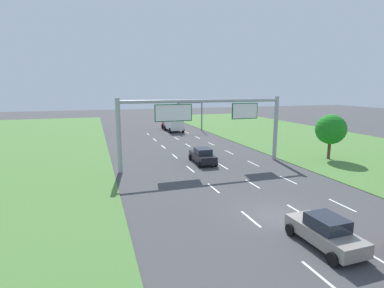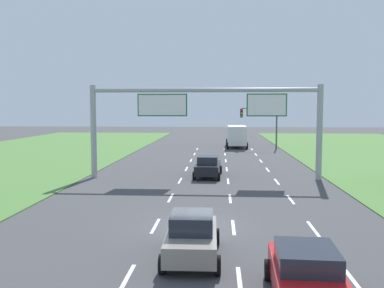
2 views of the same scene
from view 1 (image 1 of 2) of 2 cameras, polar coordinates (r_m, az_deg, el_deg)
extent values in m
plane|color=#424244|center=(20.00, 15.60, -12.92)|extent=(200.00, 200.00, 0.00)
cube|color=#4C7A38|center=(41.03, 32.59, -2.09)|extent=(24.00, 120.00, 0.06)
cube|color=white|center=(14.87, 23.32, -22.20)|extent=(0.14, 2.40, 0.01)
cube|color=white|center=(19.14, 11.10, -13.81)|extent=(0.14, 2.40, 0.01)
cube|color=white|center=(24.17, 4.10, -8.38)|extent=(0.14, 2.40, 0.01)
cube|color=white|center=(29.56, -0.31, -4.80)|extent=(0.14, 2.40, 0.01)
cube|color=white|center=(35.14, -3.31, -2.33)|extent=(0.14, 2.40, 0.01)
cube|color=white|center=(40.85, -5.47, -0.53)|extent=(0.14, 2.40, 0.01)
cube|color=white|center=(46.63, -7.10, 0.82)|extent=(0.14, 2.40, 0.01)
cube|color=white|center=(52.46, -8.37, 1.87)|extent=(0.14, 2.40, 0.01)
cube|color=white|center=(17.16, 32.62, -18.41)|extent=(0.14, 2.40, 0.01)
cube|color=white|center=(20.97, 19.67, -12.03)|extent=(0.14, 2.40, 0.01)
cube|color=white|center=(25.64, 11.43, -7.44)|extent=(0.14, 2.40, 0.01)
cube|color=white|center=(30.77, 5.92, -4.24)|extent=(0.14, 2.40, 0.01)
cube|color=white|center=(36.17, 2.06, -1.94)|extent=(0.14, 2.40, 0.01)
cube|color=white|center=(41.74, -0.78, -0.25)|extent=(0.14, 2.40, 0.01)
cube|color=white|center=(47.41, -2.95, 1.05)|extent=(0.14, 2.40, 0.01)
cube|color=white|center=(53.15, -4.65, 2.06)|extent=(0.14, 2.40, 0.01)
cube|color=white|center=(23.19, 26.65, -10.36)|extent=(0.14, 2.40, 0.01)
cube|color=white|center=(27.48, 17.83, -6.52)|extent=(0.14, 2.40, 0.01)
cube|color=white|center=(32.32, 11.61, -3.68)|extent=(0.14, 2.40, 0.01)
cube|color=white|center=(37.50, 7.09, -1.57)|extent=(0.14, 2.40, 0.01)
cube|color=white|center=(42.89, 3.68, 0.03)|extent=(0.14, 2.40, 0.01)
cube|color=white|center=(48.43, 1.05, 1.26)|extent=(0.14, 2.40, 0.01)
cube|color=white|center=(54.06, -1.04, 2.24)|extent=(0.14, 2.40, 0.01)
cube|color=gray|center=(16.99, 23.93, -15.40)|extent=(1.78, 4.15, 0.68)
cube|color=#232833|center=(16.66, 24.34, -13.49)|extent=(1.49, 1.83, 0.63)
cylinder|color=black|center=(17.63, 18.22, -15.25)|extent=(0.23, 0.64, 0.64)
cylinder|color=black|center=(18.68, 22.66, -14.04)|extent=(0.23, 0.64, 0.64)
cylinder|color=black|center=(15.64, 25.29, -19.27)|extent=(0.23, 0.64, 0.64)
cylinder|color=black|center=(16.81, 29.80, -17.51)|extent=(0.23, 0.64, 0.64)
cube|color=black|center=(31.82, 2.02, -2.44)|extent=(1.94, 4.51, 0.72)
cube|color=#232833|center=(31.55, 2.10, -1.35)|extent=(1.60, 1.97, 0.58)
cylinder|color=black|center=(33.21, -0.35, -2.52)|extent=(0.25, 0.65, 0.64)
cylinder|color=black|center=(33.72, 2.61, -2.32)|extent=(0.25, 0.65, 0.64)
cylinder|color=black|center=(30.09, 1.36, -3.91)|extent=(0.25, 0.65, 0.64)
cylinder|color=black|center=(30.65, 4.58, -3.66)|extent=(0.25, 0.65, 0.64)
cube|color=#B21E19|center=(58.83, -4.48, 4.41)|extent=(2.22, 2.12, 2.20)
cube|color=silver|center=(55.19, -3.52, 4.15)|extent=(2.40, 5.15, 2.45)
cylinder|color=black|center=(59.18, -5.64, 3.35)|extent=(0.29, 0.90, 0.90)
cylinder|color=black|center=(59.72, -3.53, 3.45)|extent=(0.29, 0.90, 0.90)
cylinder|color=black|center=(56.94, -5.20, 3.08)|extent=(0.29, 0.90, 0.90)
cylinder|color=black|center=(57.54, -2.85, 3.19)|extent=(0.29, 0.90, 0.90)
cylinder|color=black|center=(53.16, -4.21, 2.56)|extent=(0.29, 0.90, 0.90)
cylinder|color=black|center=(53.80, -1.71, 2.68)|extent=(0.29, 0.90, 0.90)
cylinder|color=#9EA0A5|center=(28.51, -13.76, 1.51)|extent=(0.44, 0.44, 7.00)
cylinder|color=#9EA0A5|center=(34.13, 15.63, 2.87)|extent=(0.44, 0.44, 7.00)
cylinder|color=#9EA0A5|center=(30.01, 2.32, 8.20)|extent=(16.80, 0.32, 0.32)
cube|color=#0C5B28|center=(29.13, -3.54, 5.95)|extent=(3.71, 0.12, 1.67)
cube|color=white|center=(29.07, -3.51, 5.94)|extent=(3.55, 0.01, 1.51)
cube|color=#0C5B28|center=(31.95, 10.02, 6.22)|extent=(2.93, 0.12, 1.67)
cube|color=white|center=(31.89, 10.08, 6.21)|extent=(2.77, 0.01, 1.51)
cylinder|color=#47494F|center=(55.41, 1.88, 5.35)|extent=(0.20, 0.20, 5.60)
cylinder|color=#47494F|center=(54.51, -0.35, 7.85)|extent=(4.50, 0.14, 0.14)
cube|color=black|center=(53.90, -2.65, 7.12)|extent=(0.32, 0.36, 1.10)
sphere|color=red|center=(53.68, -2.59, 7.50)|extent=(0.22, 0.22, 0.22)
sphere|color=orange|center=(53.71, -2.59, 7.11)|extent=(0.22, 0.22, 0.22)
sphere|color=green|center=(53.73, -2.58, 6.71)|extent=(0.22, 0.22, 0.22)
cylinder|color=#513823|center=(36.70, 24.64, -1.01)|extent=(0.33, 0.33, 2.16)
sphere|color=#1B7B1E|center=(36.35, 24.92, 2.57)|extent=(3.29, 3.29, 3.29)
camera|label=2|loc=(12.40, 86.87, -11.45)|focal=40.00mm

